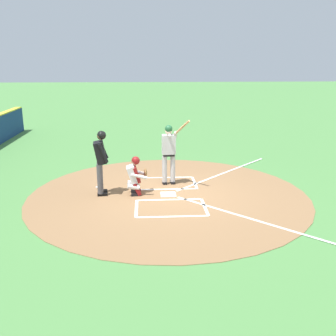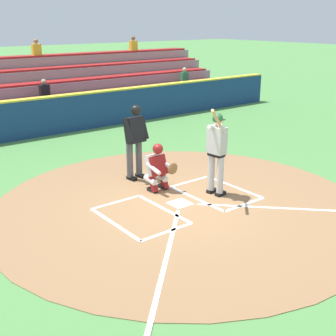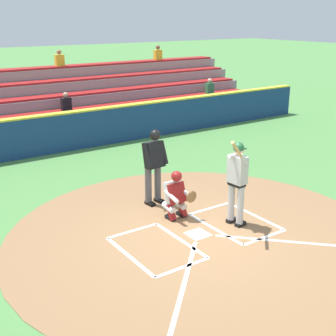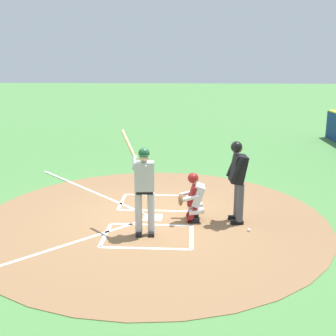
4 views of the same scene
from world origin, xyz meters
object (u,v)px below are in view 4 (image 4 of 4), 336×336
at_px(batter, 144,185).
at_px(catcher, 194,196).
at_px(baseball, 249,230).
at_px(plate_umpire, 238,176).

bearing_deg(batter, catcher, -50.39).
xyz_separation_m(batter, baseball, (0.28, -2.21, -1.06)).
xyz_separation_m(batter, plate_umpire, (0.81, -1.99, -0.02)).
relative_size(batter, plate_umpire, 1.14).
height_order(catcher, plate_umpire, plate_umpire).
relative_size(catcher, baseball, 15.27).
bearing_deg(catcher, plate_umpire, -92.05).
height_order(plate_umpire, baseball, plate_umpire).
height_order(catcher, baseball, catcher).
bearing_deg(plate_umpire, batter, 112.17).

